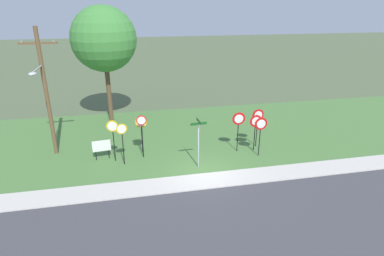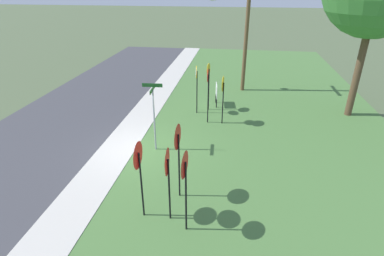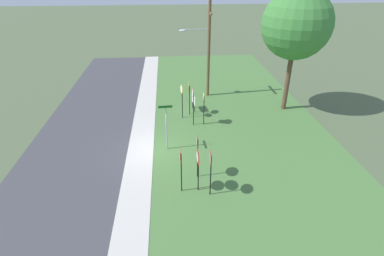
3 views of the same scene
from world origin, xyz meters
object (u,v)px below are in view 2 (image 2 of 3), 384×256
yield_sign_far_right (184,173)px  street_name_post (154,112)px  notice_board (216,91)px  utility_pole (244,23)px  stop_sign_near_right (223,90)px  stop_sign_near_left (209,77)px  stop_sign_far_left (197,80)px  yield_sign_near_left (167,168)px  stop_sign_far_center (208,85)px  yield_sign_near_right (178,144)px  yield_sign_far_left (138,162)px

yield_sign_far_right → street_name_post: bearing=-150.4°
yield_sign_far_right → notice_board: 10.11m
notice_board → yield_sign_far_right: bearing=-8.0°
yield_sign_far_right → utility_pole: utility_pole is taller
stop_sign_near_right → yield_sign_far_right: 7.58m
stop_sign_near_left → yield_sign_far_right: stop_sign_near_left is taller
stop_sign_near_left → stop_sign_far_left: (0.53, -0.58, -0.05)m
yield_sign_far_right → notice_board: (-10.05, 0.11, -1.13)m
yield_sign_far_right → yield_sign_near_left: bearing=-119.1°
stop_sign_far_center → utility_pole: size_ratio=0.35×
stop_sign_near_right → notice_board: (-2.49, -0.47, -0.96)m
yield_sign_far_right → yield_sign_near_right: bearing=-157.3°
yield_sign_far_left → yield_sign_far_right: yield_sign_far_right is taller
yield_sign_near_left → yield_sign_far_right: yield_sign_far_right is taller
stop_sign_far_center → yield_sign_far_left: (7.16, -1.25, -0.05)m
stop_sign_far_center → stop_sign_near_left: bearing=-177.6°
stop_sign_near_left → stop_sign_far_center: 1.72m
stop_sign_far_center → street_name_post: street_name_post is taller
notice_board → yield_sign_far_left: bearing=-16.3°
yield_sign_near_right → yield_sign_far_right: (1.50, 0.48, -0.04)m
yield_sign_far_right → stop_sign_near_right: bearing=-179.6°
utility_pole → street_name_post: bearing=-22.2°
stop_sign_far_left → yield_sign_far_right: 8.78m
stop_sign_far_center → utility_pole: bearing=161.5°
stop_sign_near_left → notice_board: stop_sign_near_left is taller
stop_sign_near_right → stop_sign_far_left: 1.88m
yield_sign_near_right → notice_board: yield_sign_near_right is taller
notice_board → yield_sign_near_right: bearing=-11.3°
yield_sign_near_right → notice_board: (-8.54, 0.59, -1.18)m
yield_sign_near_left → utility_pole: (-12.66, 2.00, 2.45)m
stop_sign_far_center → street_name_post: bearing=-33.9°
stop_sign_far_center → yield_sign_far_left: bearing=-12.2°
stop_sign_far_center → notice_board: bearing=171.6°
stop_sign_near_right → utility_pole: bearing=175.5°
yield_sign_far_right → utility_pole: bearing=178.6°
yield_sign_far_right → stop_sign_far_left: bearing=-169.4°
yield_sign_far_left → street_name_post: 4.12m
yield_sign_near_right → utility_pole: utility_pole is taller
yield_sign_far_left → yield_sign_far_right: (0.39, 1.41, 0.04)m
stop_sign_near_left → utility_pole: 4.77m
yield_sign_near_right → street_name_post: size_ratio=0.90×
stop_sign_far_center → utility_pole: utility_pole is taller
stop_sign_near_left → yield_sign_far_left: (8.88, -1.11, 0.01)m
street_name_post → yield_sign_far_right: bearing=21.5°
stop_sign_near_left → notice_board: bearing=160.0°
stop_sign_near_right → stop_sign_far_left: bearing=-124.5°
stop_sign_far_left → yield_sign_near_right: yield_sign_near_right is taller
yield_sign_far_left → yield_sign_far_right: size_ratio=0.98×
utility_pole → notice_board: utility_pole is taller
stop_sign_far_left → notice_board: stop_sign_far_left is taller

